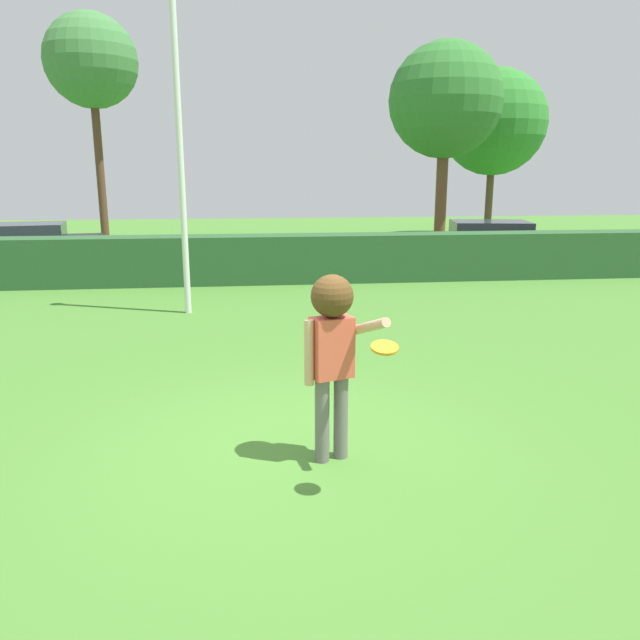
% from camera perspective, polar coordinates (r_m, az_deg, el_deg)
% --- Properties ---
extents(ground_plane, '(60.00, 60.00, 0.00)m').
position_cam_1_polar(ground_plane, '(6.42, -2.51, -11.61)').
color(ground_plane, '#467D2E').
extents(person, '(0.72, 0.69, 1.82)m').
position_cam_1_polar(person, '(5.73, 1.15, -1.80)').
color(person, slate).
rests_on(person, ground).
extents(frisbee, '(0.23, 0.22, 0.08)m').
position_cam_1_polar(frisbee, '(4.99, 5.99, -2.54)').
color(frisbee, orange).
extents(lamppost, '(0.24, 0.24, 6.39)m').
position_cam_1_polar(lamppost, '(12.11, -12.91, 17.08)').
color(lamppost, silver).
rests_on(lamppost, ground).
extents(hedge_row, '(25.76, 0.90, 1.17)m').
position_cam_1_polar(hedge_row, '(15.35, -4.95, 5.64)').
color(hedge_row, '#29552C').
rests_on(hedge_row, ground).
extents(parked_car_black, '(4.43, 2.40, 1.25)m').
position_cam_1_polar(parked_car_black, '(19.53, -25.67, 6.38)').
color(parked_car_black, black).
rests_on(parked_car_black, ground).
extents(parked_car_red, '(4.43, 2.38, 1.25)m').
position_cam_1_polar(parked_car_red, '(19.11, 15.38, 7.11)').
color(parked_car_red, '#B21E1E').
rests_on(parked_car_red, ground).
extents(oak_tree, '(3.75, 3.75, 6.82)m').
position_cam_1_polar(oak_tree, '(21.95, 11.51, 19.19)').
color(oak_tree, brown).
rests_on(oak_tree, ground).
extents(maple_tree, '(4.15, 4.15, 6.63)m').
position_cam_1_polar(maple_tree, '(26.70, 15.77, 17.15)').
color(maple_tree, brown).
rests_on(maple_tree, ground).
extents(birch_tree, '(2.98, 2.98, 7.64)m').
position_cam_1_polar(birch_tree, '(22.83, -20.38, 21.42)').
color(birch_tree, brown).
rests_on(birch_tree, ground).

